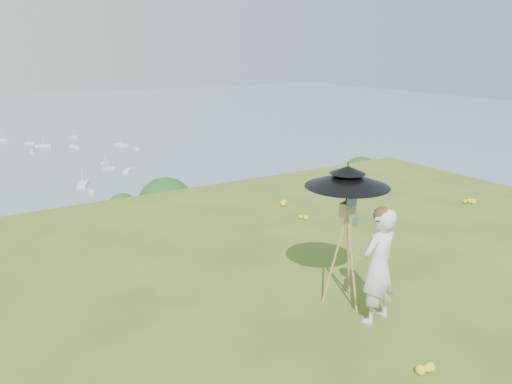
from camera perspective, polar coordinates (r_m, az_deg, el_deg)
ground at (r=8.51m, az=15.99°, el=-9.91°), size 14.00×14.00×0.00m
shoreline_tier at (r=89.54m, az=-24.67°, el=-11.74°), size 170.00×28.00×8.00m
slope_trees at (r=44.58m, az=-21.14°, el=-9.76°), size 110.00×50.00×6.00m
harbor_town at (r=86.86m, az=-25.17°, el=-7.93°), size 110.00×22.00×5.00m
wildflowers at (r=8.64m, az=14.80°, el=-8.98°), size 10.00×10.50×0.12m
painter at (r=6.98m, az=13.81°, el=-8.24°), size 0.65×0.48×1.64m
field_easel at (r=7.34m, az=10.19°, el=-6.45°), size 0.85×0.85×1.72m
sun_umbrella at (r=7.06m, az=10.35°, el=0.47°), size 1.42×1.42×0.71m
painter_cap at (r=6.71m, az=14.25°, el=-2.20°), size 0.29×0.32×0.10m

